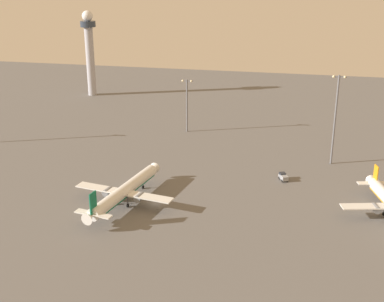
# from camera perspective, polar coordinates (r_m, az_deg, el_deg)

# --- Properties ---
(ground_plane) EXTENTS (416.00, 416.00, 0.00)m
(ground_plane) POSITION_cam_1_polar(r_m,az_deg,el_deg) (149.82, -4.04, -5.88)
(ground_plane) COLOR #605E5B
(control_tower) EXTENTS (8.00, 8.00, 44.50)m
(control_tower) POSITION_cam_1_polar(r_m,az_deg,el_deg) (279.43, -11.40, 11.28)
(control_tower) COLOR #A8A8B2
(control_tower) RESTS_ON ground
(airplane_far_stand) EXTENTS (30.74, 39.32, 10.11)m
(airplane_far_stand) POSITION_cam_1_polar(r_m,az_deg,el_deg) (149.23, -7.60, -4.50)
(airplane_far_stand) COLOR silver
(airplane_far_stand) RESTS_ON ground
(cargo_loader) EXTENTS (3.48, 4.58, 2.25)m
(cargo_loader) POSITION_cam_1_polar(r_m,az_deg,el_deg) (167.56, 10.19, -2.86)
(cargo_loader) COLOR gray
(cargo_loader) RESTS_ON ground
(apron_light_east) EXTENTS (4.80, 0.90, 31.45)m
(apron_light_east) POSITION_cam_1_polar(r_m,az_deg,el_deg) (180.42, 15.75, 3.87)
(apron_light_east) COLOR slate
(apron_light_east) RESTS_ON ground
(apron_light_west) EXTENTS (4.80, 0.90, 22.15)m
(apron_light_west) POSITION_cam_1_polar(r_m,az_deg,el_deg) (211.32, -0.57, 5.53)
(apron_light_west) COLOR slate
(apron_light_west) RESTS_ON ground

